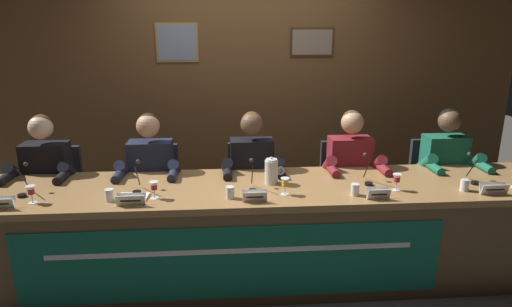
# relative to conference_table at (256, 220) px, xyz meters

# --- Properties ---
(ground_plane) EXTENTS (12.00, 12.00, 0.00)m
(ground_plane) POSITION_rel_conference_table_xyz_m (0.01, 0.13, -0.53)
(ground_plane) COLOR #4C4742
(wall_back_panelled) EXTENTS (5.73, 0.14, 2.60)m
(wall_back_panelled) POSITION_rel_conference_table_xyz_m (0.01, 1.65, 0.77)
(wall_back_panelled) COLOR brown
(wall_back_panelled) RESTS_ON ground_plane
(conference_table) EXTENTS (4.53, 0.84, 0.76)m
(conference_table) POSITION_rel_conference_table_xyz_m (0.00, 0.00, 0.00)
(conference_table) COLOR olive
(conference_table) RESTS_ON ground_plane
(chair_far_left) EXTENTS (0.44, 0.45, 0.90)m
(chair_far_left) POSITION_rel_conference_table_xyz_m (-1.69, 0.73, -0.10)
(chair_far_left) COLOR black
(chair_far_left) RESTS_ON ground_plane
(panelist_far_left) EXTENTS (0.51, 0.48, 1.23)m
(panelist_far_left) POSITION_rel_conference_table_xyz_m (-1.69, 0.53, 0.18)
(panelist_far_left) COLOR black
(panelist_far_left) RESTS_ON ground_plane
(nameplate_far_left) EXTENTS (0.17, 0.06, 0.08)m
(nameplate_far_left) POSITION_rel_conference_table_xyz_m (-1.69, -0.18, 0.27)
(nameplate_far_left) COLOR white
(nameplate_far_left) RESTS_ON conference_table
(juice_glass_far_left) EXTENTS (0.06, 0.06, 0.12)m
(juice_glass_far_left) POSITION_rel_conference_table_xyz_m (-1.52, -0.10, 0.31)
(juice_glass_far_left) COLOR white
(juice_glass_far_left) RESTS_ON conference_table
(microphone_far_left) EXTENTS (0.06, 0.17, 0.22)m
(microphone_far_left) POSITION_rel_conference_table_xyz_m (-1.64, 0.06, 0.30)
(microphone_far_left) COLOR black
(microphone_far_left) RESTS_ON conference_table
(chair_left) EXTENTS (0.44, 0.45, 0.90)m
(chair_left) POSITION_rel_conference_table_xyz_m (-0.84, 0.73, -0.10)
(chair_left) COLOR black
(chair_left) RESTS_ON ground_plane
(panelist_left) EXTENTS (0.51, 0.48, 1.23)m
(panelist_left) POSITION_rel_conference_table_xyz_m (-0.84, 0.53, 0.18)
(panelist_left) COLOR black
(panelist_left) RESTS_ON ground_plane
(nameplate_left) EXTENTS (0.19, 0.06, 0.08)m
(nameplate_left) POSITION_rel_conference_table_xyz_m (-0.85, -0.19, 0.27)
(nameplate_left) COLOR white
(nameplate_left) RESTS_ON conference_table
(juice_glass_left) EXTENTS (0.06, 0.06, 0.12)m
(juice_glass_left) POSITION_rel_conference_table_xyz_m (-0.71, -0.08, 0.31)
(juice_glass_left) COLOR white
(juice_glass_left) RESTS_ON conference_table
(water_cup_left) EXTENTS (0.06, 0.06, 0.08)m
(water_cup_left) POSITION_rel_conference_table_xyz_m (-1.01, -0.10, 0.26)
(water_cup_left) COLOR silver
(water_cup_left) RESTS_ON conference_table
(microphone_left) EXTENTS (0.06, 0.17, 0.22)m
(microphone_left) POSITION_rel_conference_table_xyz_m (-0.85, 0.07, 0.30)
(microphone_left) COLOR black
(microphone_left) RESTS_ON conference_table
(chair_center) EXTENTS (0.44, 0.45, 0.90)m
(chair_center) POSITION_rel_conference_table_xyz_m (0.01, 0.73, -0.10)
(chair_center) COLOR black
(chair_center) RESTS_ON ground_plane
(panelist_center) EXTENTS (0.51, 0.48, 1.23)m
(panelist_center) POSITION_rel_conference_table_xyz_m (0.01, 0.53, 0.18)
(panelist_center) COLOR black
(panelist_center) RESTS_ON ground_plane
(nameplate_center) EXTENTS (0.17, 0.06, 0.08)m
(nameplate_center) POSITION_rel_conference_table_xyz_m (-0.03, -0.18, 0.27)
(nameplate_center) COLOR white
(nameplate_center) RESTS_ON conference_table
(juice_glass_center) EXTENTS (0.06, 0.06, 0.12)m
(juice_glass_center) POSITION_rel_conference_table_xyz_m (0.20, -0.07, 0.31)
(juice_glass_center) COLOR white
(juice_glass_center) RESTS_ON conference_table
(water_cup_center) EXTENTS (0.06, 0.06, 0.08)m
(water_cup_center) POSITION_rel_conference_table_xyz_m (-0.19, -0.11, 0.26)
(water_cup_center) COLOR silver
(water_cup_center) RESTS_ON conference_table
(microphone_center) EXTENTS (0.06, 0.17, 0.22)m
(microphone_center) POSITION_rel_conference_table_xyz_m (-0.03, 0.04, 0.30)
(microphone_center) COLOR black
(microphone_center) RESTS_ON conference_table
(chair_right) EXTENTS (0.44, 0.45, 0.90)m
(chair_right) POSITION_rel_conference_table_xyz_m (0.85, 0.73, -0.10)
(chair_right) COLOR black
(chair_right) RESTS_ON ground_plane
(panelist_right) EXTENTS (0.51, 0.48, 1.23)m
(panelist_right) POSITION_rel_conference_table_xyz_m (0.85, 0.53, 0.18)
(panelist_right) COLOR black
(panelist_right) RESTS_ON ground_plane
(nameplate_right) EXTENTS (0.16, 0.06, 0.08)m
(nameplate_right) POSITION_rel_conference_table_xyz_m (0.83, -0.20, 0.27)
(nameplate_right) COLOR white
(nameplate_right) RESTS_ON conference_table
(juice_glass_right) EXTENTS (0.06, 0.06, 0.12)m
(juice_glass_right) POSITION_rel_conference_table_xyz_m (1.01, -0.05, 0.31)
(juice_glass_right) COLOR white
(juice_glass_right) RESTS_ON conference_table
(water_cup_right) EXTENTS (0.06, 0.06, 0.08)m
(water_cup_right) POSITION_rel_conference_table_xyz_m (0.69, -0.12, 0.26)
(water_cup_right) COLOR silver
(water_cup_right) RESTS_ON conference_table
(microphone_right) EXTENTS (0.06, 0.17, 0.22)m
(microphone_right) POSITION_rel_conference_table_xyz_m (0.85, 0.11, 0.30)
(microphone_right) COLOR black
(microphone_right) RESTS_ON conference_table
(chair_far_right) EXTENTS (0.44, 0.45, 0.90)m
(chair_far_right) POSITION_rel_conference_table_xyz_m (1.70, 0.73, -0.10)
(chair_far_right) COLOR black
(chair_far_right) RESTS_ON ground_plane
(panelist_far_right) EXTENTS (0.51, 0.48, 1.23)m
(panelist_far_right) POSITION_rel_conference_table_xyz_m (1.70, 0.53, 0.18)
(panelist_far_right) COLOR black
(panelist_far_right) RESTS_ON ground_plane
(nameplate_far_right) EXTENTS (0.19, 0.06, 0.08)m
(nameplate_far_right) POSITION_rel_conference_table_xyz_m (1.67, -0.17, 0.27)
(nameplate_far_right) COLOR white
(nameplate_far_right) RESTS_ON conference_table
(water_cup_far_right) EXTENTS (0.06, 0.06, 0.08)m
(water_cup_far_right) POSITION_rel_conference_table_xyz_m (1.50, -0.09, 0.26)
(water_cup_far_right) COLOR silver
(water_cup_far_right) RESTS_ON conference_table
(microphone_far_right) EXTENTS (0.06, 0.17, 0.22)m
(microphone_far_right) POSITION_rel_conference_table_xyz_m (1.66, 0.07, 0.30)
(microphone_far_right) COLOR black
(microphone_far_right) RESTS_ON conference_table
(water_pitcher_central) EXTENTS (0.15, 0.10, 0.21)m
(water_pitcher_central) POSITION_rel_conference_table_xyz_m (0.13, 0.17, 0.32)
(water_pitcher_central) COLOR silver
(water_pitcher_central) RESTS_ON conference_table
(document_stack_left) EXTENTS (0.22, 0.17, 0.01)m
(document_stack_left) POSITION_rel_conference_table_xyz_m (-0.87, -0.05, 0.23)
(document_stack_left) COLOR white
(document_stack_left) RESTS_ON conference_table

